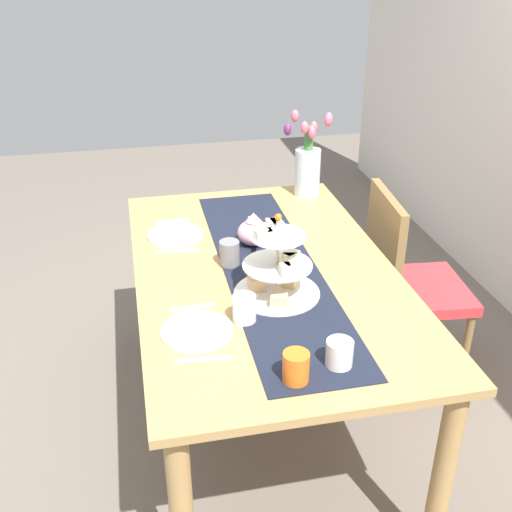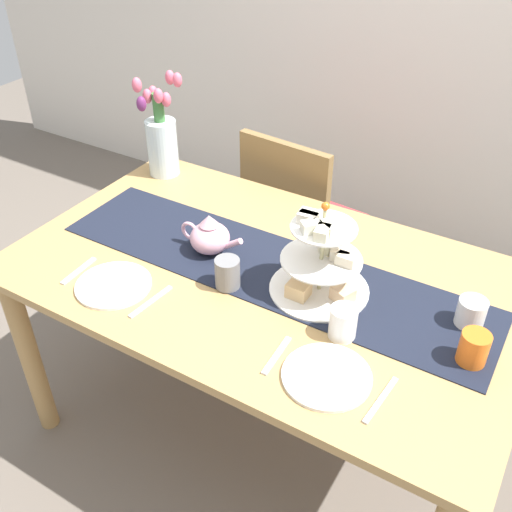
# 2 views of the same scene
# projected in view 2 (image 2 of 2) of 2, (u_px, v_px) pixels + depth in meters

# --- Properties ---
(ground_plane) EXTENTS (8.00, 8.00, 0.00)m
(ground_plane) POSITION_uv_depth(u_px,v_px,m) (263.00, 427.00, 2.30)
(ground_plane) COLOR #6B6056
(dining_table) EXTENTS (1.61, 0.96, 0.77)m
(dining_table) POSITION_uv_depth(u_px,v_px,m) (265.00, 297.00, 1.91)
(dining_table) COLOR tan
(dining_table) RESTS_ON ground_plane
(chair_left) EXTENTS (0.46, 0.46, 0.91)m
(chair_left) POSITION_uv_depth(u_px,v_px,m) (297.00, 218.00, 2.60)
(chair_left) COLOR olive
(chair_left) RESTS_ON ground_plane
(table_runner) EXTENTS (1.43, 0.35, 0.00)m
(table_runner) POSITION_uv_depth(u_px,v_px,m) (268.00, 268.00, 1.86)
(table_runner) COLOR black
(table_runner) RESTS_ON dining_table
(tiered_cake_stand) EXTENTS (0.30, 0.30, 0.30)m
(tiered_cake_stand) POSITION_uv_depth(u_px,v_px,m) (321.00, 263.00, 1.70)
(tiered_cake_stand) COLOR beige
(tiered_cake_stand) RESTS_ON table_runner
(teapot) EXTENTS (0.24, 0.13, 0.14)m
(teapot) POSITION_uv_depth(u_px,v_px,m) (210.00, 237.00, 1.90)
(teapot) COLOR #E5A8BC
(teapot) RESTS_ON table_runner
(tulip_vase) EXTENTS (0.13, 0.24, 0.40)m
(tulip_vase) POSITION_uv_depth(u_px,v_px,m) (161.00, 138.00, 2.29)
(tulip_vase) COLOR silver
(tulip_vase) RESTS_ON dining_table
(cream_jug) EXTENTS (0.08, 0.08, 0.08)m
(cream_jug) POSITION_uv_depth(u_px,v_px,m) (471.00, 313.00, 1.62)
(cream_jug) COLOR white
(cream_jug) RESTS_ON dining_table
(dinner_plate_left) EXTENTS (0.23, 0.23, 0.01)m
(dinner_plate_left) POSITION_uv_depth(u_px,v_px,m) (114.00, 285.00, 1.78)
(dinner_plate_left) COLOR white
(dinner_plate_left) RESTS_ON dining_table
(fork_left) EXTENTS (0.02, 0.15, 0.01)m
(fork_left) POSITION_uv_depth(u_px,v_px,m) (79.00, 271.00, 1.84)
(fork_left) COLOR silver
(fork_left) RESTS_ON dining_table
(knife_left) EXTENTS (0.03, 0.17, 0.01)m
(knife_left) POSITION_uv_depth(u_px,v_px,m) (151.00, 302.00, 1.72)
(knife_left) COLOR silver
(knife_left) RESTS_ON dining_table
(dinner_plate_right) EXTENTS (0.23, 0.23, 0.01)m
(dinner_plate_right) POSITION_uv_depth(u_px,v_px,m) (327.00, 376.00, 1.48)
(dinner_plate_right) COLOR white
(dinner_plate_right) RESTS_ON dining_table
(fork_right) EXTENTS (0.02, 0.15, 0.01)m
(fork_right) POSITION_uv_depth(u_px,v_px,m) (277.00, 355.00, 1.55)
(fork_right) COLOR silver
(fork_right) RESTS_ON dining_table
(knife_right) EXTENTS (0.03, 0.17, 0.01)m
(knife_right) POSITION_uv_depth(u_px,v_px,m) (381.00, 400.00, 1.42)
(knife_right) COLOR silver
(knife_right) RESTS_ON dining_table
(mug_grey) EXTENTS (0.08, 0.08, 0.09)m
(mug_grey) POSITION_uv_depth(u_px,v_px,m) (227.00, 273.00, 1.75)
(mug_grey) COLOR slate
(mug_grey) RESTS_ON table_runner
(mug_white_text) EXTENTS (0.08, 0.08, 0.09)m
(mug_white_text) POSITION_uv_depth(u_px,v_px,m) (343.00, 323.00, 1.58)
(mug_white_text) COLOR white
(mug_white_text) RESTS_ON dining_table
(mug_orange) EXTENTS (0.08, 0.08, 0.09)m
(mug_orange) POSITION_uv_depth(u_px,v_px,m) (473.00, 349.00, 1.50)
(mug_orange) COLOR orange
(mug_orange) RESTS_ON dining_table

